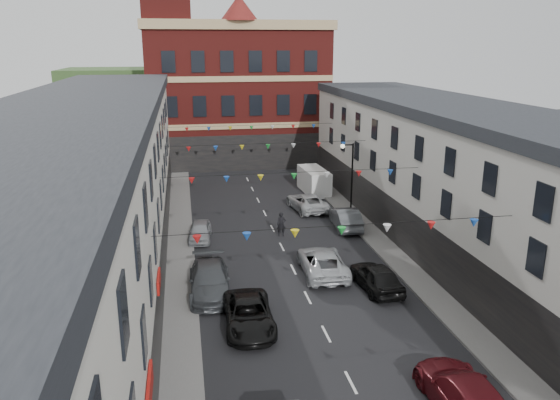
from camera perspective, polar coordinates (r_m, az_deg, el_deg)
ground at (r=30.67m, az=2.91°, el=-10.16°), size 160.00×160.00×0.00m
pavement_left at (r=31.78m, az=-10.31°, el=-9.29°), size 1.80×64.00×0.15m
pavement_right at (r=34.42m, az=13.51°, el=-7.46°), size 1.80×64.00×0.15m
terrace_left at (r=29.48m, az=-20.33°, el=-1.09°), size 8.40×56.00×10.70m
terrace_right at (r=34.30m, az=22.19°, el=0.15°), size 8.40×56.00×9.70m
civic_building at (r=65.29m, az=-4.60°, el=11.17°), size 20.60×13.30×18.50m
clock_tower at (r=61.84m, az=-11.70°, el=16.95°), size 5.60×5.60×30.00m
distant_hill at (r=89.25m, az=-8.71°, el=10.28°), size 40.00×14.00×10.00m
street_lamp at (r=43.86m, az=7.24°, el=3.18°), size 1.10×0.36×6.00m
car_left_c at (r=27.42m, az=-3.29°, el=-11.85°), size 2.46×5.14×1.42m
car_left_d at (r=31.00m, az=-7.35°, el=-8.33°), size 2.41×5.61×1.61m
car_left_e at (r=39.40m, az=-8.35°, el=-3.24°), size 1.93×4.00×1.32m
car_right_c at (r=22.78m, az=18.80°, el=-18.75°), size 2.42×5.73×1.65m
car_right_d at (r=31.76m, az=10.04°, el=-7.90°), size 2.18×4.71×1.56m
car_right_e at (r=41.74m, az=6.87°, el=-1.86°), size 2.09×5.04×1.62m
car_right_f at (r=46.00m, az=2.84°, el=-0.20°), size 3.03×5.47×1.45m
moving_car at (r=33.44m, az=4.47°, el=-6.47°), size 2.81×5.61×1.52m
white_van at (r=51.60m, az=3.57°, el=2.03°), size 2.24×5.17×2.24m
pedestrian at (r=39.71m, az=0.14°, el=-2.56°), size 0.65×0.43×1.78m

